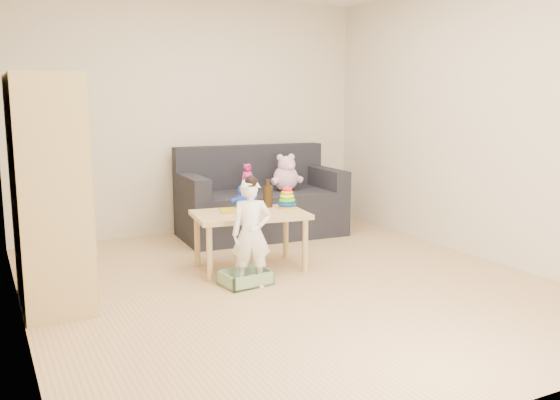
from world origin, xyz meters
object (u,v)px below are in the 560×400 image
wardrobe (48,192)px  play_table (250,241)px  sofa (262,213)px  toddler (251,235)px

wardrobe → play_table: bearing=5.1°
wardrobe → sofa: 2.71m
play_table → toddler: 0.53m
sofa → toddler: toddler is taller
sofa → play_table: size_ratio=1.81×
play_table → toddler: bearing=-113.2°
wardrobe → play_table: 1.76m
wardrobe → toddler: wardrobe is taller
toddler → play_table: bearing=87.1°
wardrobe → play_table: size_ratio=1.71×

